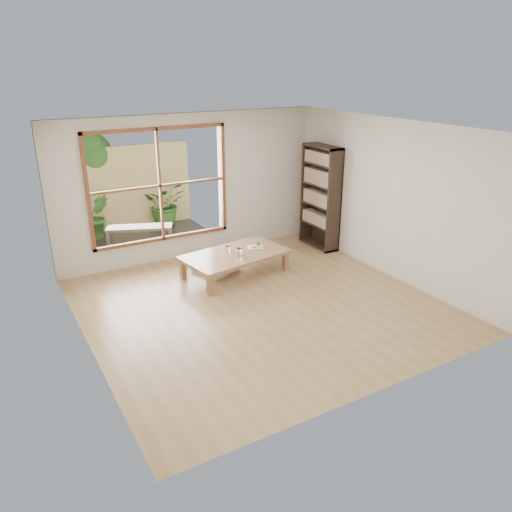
{
  "coord_description": "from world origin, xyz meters",
  "views": [
    {
      "loc": [
        -3.42,
        -5.82,
        3.43
      ],
      "look_at": [
        0.26,
        0.54,
        0.55
      ],
      "focal_mm": 35.0,
      "sensor_mm": 36.0,
      "label": 1
    }
  ],
  "objects_px": {
    "low_table": "(235,256)",
    "garden_bench": "(140,229)",
    "bookshelf": "(320,197)",
    "food_tray": "(256,247)"
  },
  "relations": [
    {
      "from": "bookshelf",
      "to": "food_tray",
      "type": "relative_size",
      "value": 5.89
    },
    {
      "from": "low_table",
      "to": "garden_bench",
      "type": "height_order",
      "value": "garden_bench"
    },
    {
      "from": "food_tray",
      "to": "garden_bench",
      "type": "distance_m",
      "value": 2.53
    },
    {
      "from": "low_table",
      "to": "food_tray",
      "type": "xyz_separation_m",
      "value": [
        0.44,
        0.06,
        0.07
      ]
    },
    {
      "from": "garden_bench",
      "to": "food_tray",
      "type": "bearing_deg",
      "value": -33.41
    },
    {
      "from": "low_table",
      "to": "garden_bench",
      "type": "relative_size",
      "value": 1.45
    },
    {
      "from": "low_table",
      "to": "garden_bench",
      "type": "distance_m",
      "value": 2.36
    },
    {
      "from": "low_table",
      "to": "bookshelf",
      "type": "height_order",
      "value": "bookshelf"
    },
    {
      "from": "low_table",
      "to": "food_tray",
      "type": "distance_m",
      "value": 0.45
    },
    {
      "from": "bookshelf",
      "to": "garden_bench",
      "type": "height_order",
      "value": "bookshelf"
    }
  ]
}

